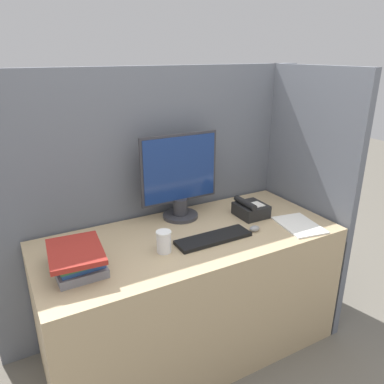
# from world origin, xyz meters

# --- Properties ---
(cubicle_panel_rear) EXTENTS (2.01, 0.04, 1.59)m
(cubicle_panel_rear) POSITION_xyz_m (0.00, 0.74, 0.79)
(cubicle_panel_rear) COLOR slate
(cubicle_panel_rear) RESTS_ON ground_plane
(cubicle_panel_right) EXTENTS (0.04, 0.77, 1.59)m
(cubicle_panel_right) POSITION_xyz_m (0.84, 0.38, 0.79)
(cubicle_panel_right) COLOR slate
(cubicle_panel_right) RESTS_ON ground_plane
(desk) EXTENTS (1.61, 0.71, 0.74)m
(desk) POSITION_xyz_m (0.00, 0.35, 0.37)
(desk) COLOR tan
(desk) RESTS_ON ground_plane
(monitor) EXTENTS (0.47, 0.21, 0.50)m
(monitor) POSITION_xyz_m (0.06, 0.59, 0.97)
(monitor) COLOR #333338
(monitor) RESTS_ON desk
(keyboard) EXTENTS (0.41, 0.12, 0.02)m
(keyboard) POSITION_xyz_m (0.08, 0.25, 0.75)
(keyboard) COLOR black
(keyboard) RESTS_ON desk
(mouse) EXTENTS (0.06, 0.04, 0.03)m
(mouse) POSITION_xyz_m (0.33, 0.23, 0.75)
(mouse) COLOR gray
(mouse) RESTS_ON desk
(coffee_cup) EXTENTS (0.08, 0.08, 0.11)m
(coffee_cup) POSITION_xyz_m (-0.19, 0.26, 0.79)
(coffee_cup) COLOR white
(coffee_cup) RESTS_ON desk
(book_stack) EXTENTS (0.26, 0.32, 0.11)m
(book_stack) POSITION_xyz_m (-0.60, 0.30, 0.79)
(book_stack) COLOR slate
(book_stack) RESTS_ON desk
(desk_telephone) EXTENTS (0.16, 0.18, 0.11)m
(desk_telephone) POSITION_xyz_m (0.44, 0.40, 0.78)
(desk_telephone) COLOR black
(desk_telephone) RESTS_ON desk
(paper_pile) EXTENTS (0.24, 0.31, 0.01)m
(paper_pile) POSITION_xyz_m (0.59, 0.16, 0.74)
(paper_pile) COLOR white
(paper_pile) RESTS_ON desk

